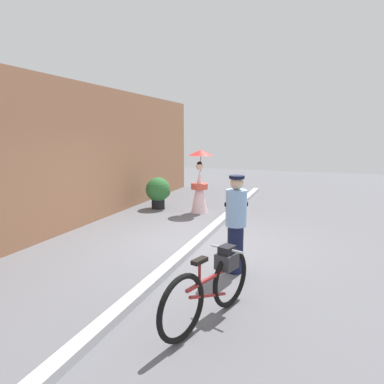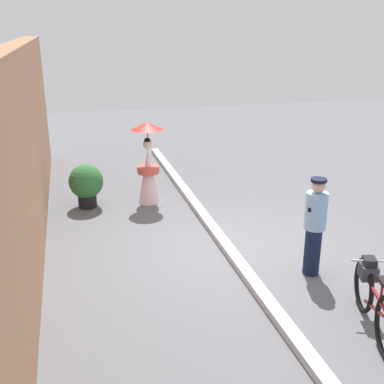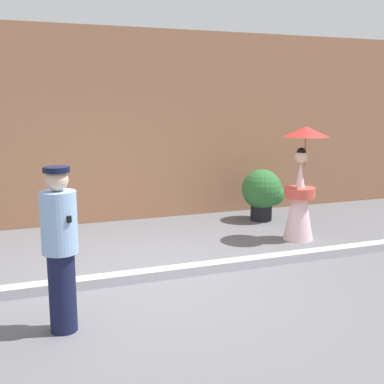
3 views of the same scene
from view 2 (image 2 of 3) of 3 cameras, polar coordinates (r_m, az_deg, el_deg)
name	(u,v)px [view 2 (image 2 of 3)]	position (r m, az deg, el deg)	size (l,w,h in m)	color
ground_plane	(225,248)	(8.68, 3.95, -6.66)	(30.00, 30.00, 0.00)	slate
building_wall	(18,168)	(7.70, -20.06, 2.68)	(14.00, 0.40, 3.50)	#9E6B4C
sidewalk_curb	(225,245)	(8.65, 3.96, -6.31)	(14.00, 0.20, 0.12)	#B2B2B7
bicycle_near_officer	(373,298)	(6.78, 20.88, -11.76)	(1.69, 0.66, 0.86)	black
person_officer	(315,225)	(7.70, 14.48, -3.79)	(0.34, 0.36, 1.61)	#141938
person_with_parasol	(148,165)	(10.58, -5.27, 3.26)	(0.72, 0.72, 1.82)	silver
potted_plant_by_door	(87,183)	(10.63, -12.48, 1.03)	(0.76, 0.74, 0.96)	black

